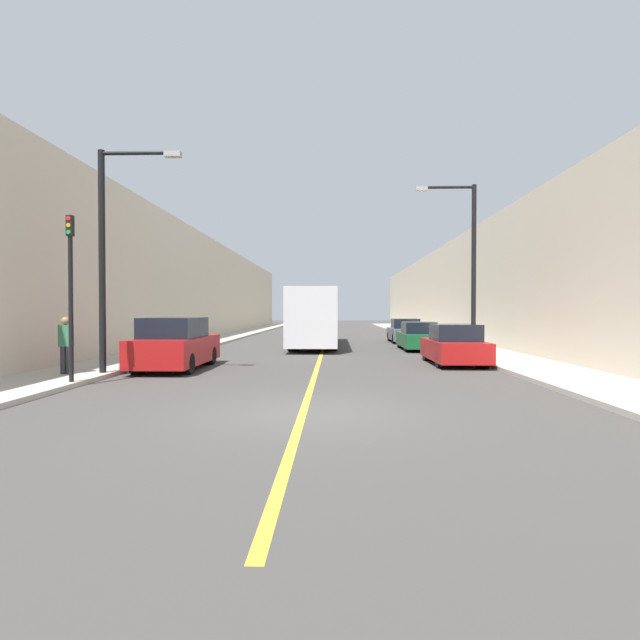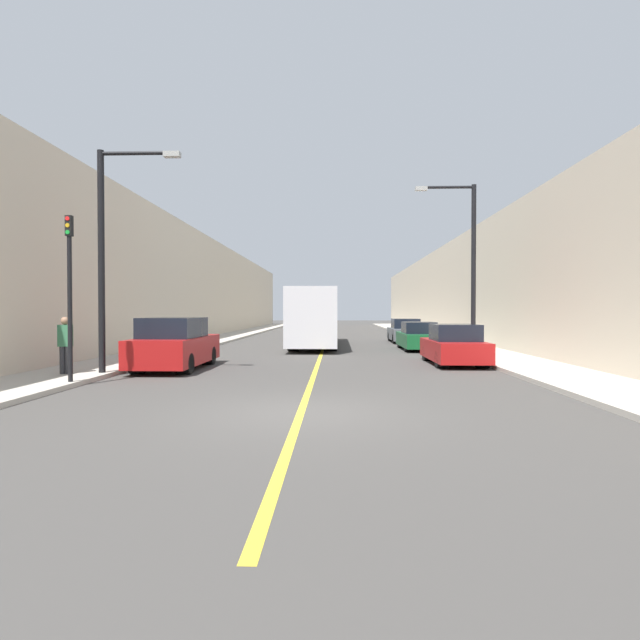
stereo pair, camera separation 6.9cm
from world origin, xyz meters
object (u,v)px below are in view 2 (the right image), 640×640
parked_suv_left (175,345)px  street_lamp_left (109,245)px  pedestrian (65,344)px  car_right_mid (418,337)px  car_right_far (405,332)px  street_lamp_right (468,258)px  car_right_near (454,346)px  bus (316,317)px  traffic_light (70,292)px

parked_suv_left → street_lamp_left: street_lamp_left is taller
parked_suv_left → pedestrian: 3.56m
car_right_mid → street_lamp_left: street_lamp_left is taller
parked_suv_left → car_right_mid: size_ratio=1.06×
street_lamp_left → pedestrian: 3.28m
parked_suv_left → car_right_far: 18.24m
street_lamp_right → pedestrian: bearing=-154.5°
car_right_mid → car_right_near: bearing=-88.4°
street_lamp_right → pedestrian: (-13.76, -6.57, -3.25)m
car_right_far → bus: bearing=-148.3°
bus → parked_suv_left: bus is taller
traffic_light → pedestrian: size_ratio=2.58×
street_lamp_right → car_right_near: bearing=-116.2°
car_right_mid → traffic_light: bearing=-131.1°
parked_suv_left → car_right_near: parked_suv_left is taller
parked_suv_left → traffic_light: (-1.48, -4.15, 1.71)m
car_right_far → street_lamp_left: 21.03m
bus → car_right_near: size_ratio=2.82×
car_right_far → street_lamp_right: 11.74m
car_right_far → street_lamp_left: (-11.44, -17.33, 3.37)m
car_right_mid → pedestrian: (-12.46, -11.40, 0.36)m
car_right_mid → car_right_far: bearing=88.4°
street_lamp_right → parked_suv_left: bearing=-160.0°
traffic_light → street_lamp_left: bearing=86.0°
car_right_mid → street_lamp_right: 6.17m
car_right_near → pedestrian: (-12.65, -4.31, 0.34)m
traffic_light → pedestrian: bearing=122.4°
parked_suv_left → street_lamp_left: (-1.34, -2.13, 3.23)m
car_right_near → car_right_far: size_ratio=0.96×
car_right_mid → street_lamp_left: 16.13m
car_right_mid → street_lamp_left: bearing=-135.6°
pedestrian → car_right_near: bearing=18.8°
car_right_mid → street_lamp_right: bearing=-74.9°
car_right_near → traffic_light: size_ratio=0.95×
parked_suv_left → car_right_mid: 13.33m
bus → street_lamp_right: street_lamp_right is taller
traffic_light → parked_suv_left: bearing=70.3°
car_right_far → street_lamp_right: street_lamp_right is taller
car_right_near → car_right_far: bearing=90.1°
car_right_near → traffic_light: (-11.60, -5.97, 1.86)m
parked_suv_left → street_lamp_right: bearing=20.0°
car_right_far → traffic_light: traffic_light is taller
parked_suv_left → car_right_near: (10.11, 1.82, -0.15)m
bus → traffic_light: size_ratio=2.68×
car_right_mid → car_right_far: 6.29m
traffic_light → pedestrian: traffic_light is taller
bus → pedestrian: bearing=-116.2°
pedestrian → street_lamp_left: bearing=16.8°
bus → car_right_far: size_ratio=2.71×
street_lamp_left → street_lamp_right: size_ratio=0.94×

